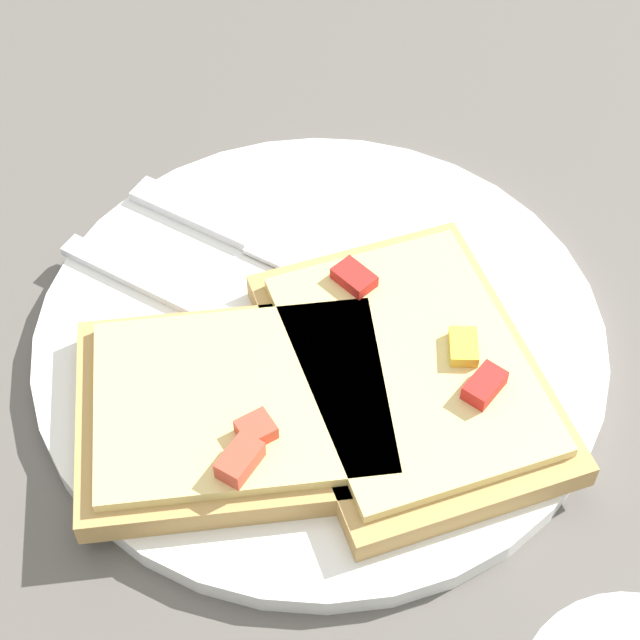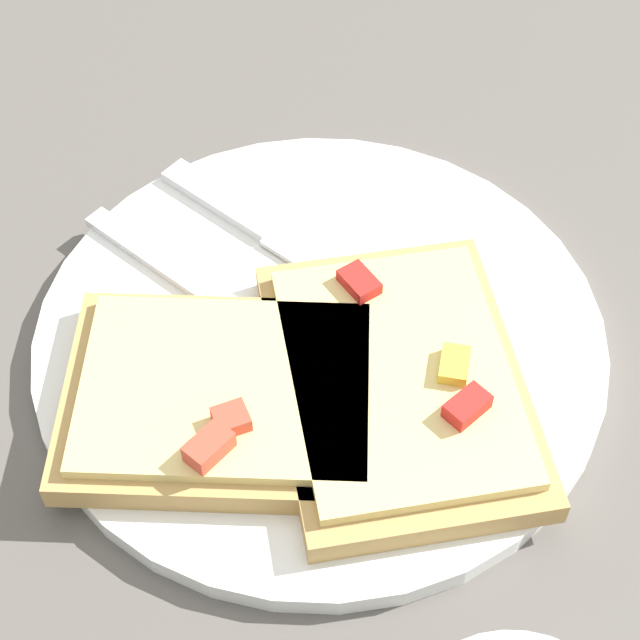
% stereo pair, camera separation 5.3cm
% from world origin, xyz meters
% --- Properties ---
extents(ground_plane, '(4.00, 4.00, 0.00)m').
position_xyz_m(ground_plane, '(0.00, 0.00, 0.00)').
color(ground_plane, '#56514C').
extents(plate, '(0.29, 0.29, 0.01)m').
position_xyz_m(plate, '(0.00, 0.00, 0.01)').
color(plate, white).
rests_on(plate, ground).
extents(fork, '(0.06, 0.23, 0.01)m').
position_xyz_m(fork, '(-0.02, 0.02, 0.01)').
color(fork, silver).
rests_on(fork, plate).
extents(knife, '(0.05, 0.20, 0.01)m').
position_xyz_m(knife, '(0.04, 0.05, 0.01)').
color(knife, silver).
rests_on(knife, plate).
extents(pizza_slice_main, '(0.20, 0.19, 0.03)m').
position_xyz_m(pizza_slice_main, '(-0.01, -0.05, 0.02)').
color(pizza_slice_main, tan).
rests_on(pizza_slice_main, plate).
extents(pizza_slice_corner, '(0.17, 0.19, 0.03)m').
position_xyz_m(pizza_slice_corner, '(-0.06, 0.02, 0.02)').
color(pizza_slice_corner, tan).
rests_on(pizza_slice_corner, plate).
extents(crumb_scatter, '(0.01, 0.03, 0.01)m').
position_xyz_m(crumb_scatter, '(-0.05, 0.02, 0.02)').
color(crumb_scatter, '#AB7957').
rests_on(crumb_scatter, plate).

